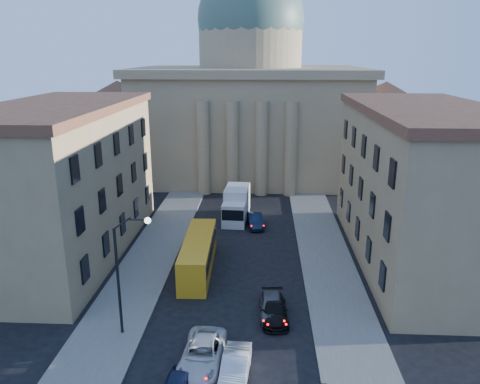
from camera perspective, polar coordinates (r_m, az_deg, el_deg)
The scene contains 13 objects.
sidewalk_left at distance 44.27m, azimuth -11.66°, elevation -9.29°, with size 5.00×60.00×0.15m, color #605D58.
sidewalk_right at distance 43.36m, azimuth 10.99°, elevation -9.82°, with size 5.00×60.00×0.15m, color #605D58.
church at distance 76.32m, azimuth 1.23°, elevation 11.11°, with size 68.02×28.76×36.60m.
building_left at distance 48.11m, azimuth -20.84°, elevation 1.38°, with size 11.60×26.60×14.70m.
building_right at distance 46.42m, azimuth 21.27°, elevation 0.81°, with size 11.60×26.60×14.70m.
street_lamp at distance 32.99m, azimuth -13.88°, elevation -8.75°, with size 2.62×0.44×8.83m.
car_right_near at distance 30.38m, azimuth -0.58°, elevation -20.62°, with size 1.61×4.61×1.52m, color #A6AAAD.
car_left_mid at distance 31.55m, azimuth -4.61°, elevation -19.06°, with size 2.57×5.58×1.55m, color silver.
car_right_mid at distance 36.17m, azimuth 4.19°, elevation -14.12°, with size 1.95×4.79×1.39m, color black.
car_right_far at distance 36.59m, azimuth 3.88°, elevation -13.54°, with size 1.87×4.65×1.59m, color #4B4B50.
car_right_distant at distance 53.68m, azimuth 1.88°, elevation -3.48°, with size 1.55×4.45×1.47m, color black.
city_bus at distance 43.11m, azimuth -5.12°, elevation -7.45°, with size 2.77×10.83×3.03m.
box_truck at distance 55.60m, azimuth -0.46°, elevation -1.63°, with size 3.04×6.94×3.73m.
Camera 1 is at (2.35, -20.47, 19.12)m, focal length 35.00 mm.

